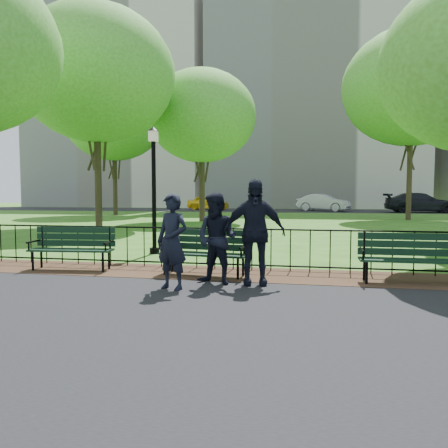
% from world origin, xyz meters
% --- Properties ---
extents(ground, '(120.00, 120.00, 0.00)m').
position_xyz_m(ground, '(0.00, 0.00, 0.00)').
color(ground, '#2E6019').
extents(asphalt_path, '(60.00, 9.20, 0.01)m').
position_xyz_m(asphalt_path, '(0.00, -3.40, 0.01)').
color(asphalt_path, black).
rests_on(asphalt_path, ground).
extents(dirt_strip, '(60.00, 1.60, 0.01)m').
position_xyz_m(dirt_strip, '(0.00, 1.50, 0.01)').
color(dirt_strip, '#382417').
rests_on(dirt_strip, ground).
extents(far_street, '(70.00, 9.00, 0.01)m').
position_xyz_m(far_street, '(0.00, 35.00, 0.01)').
color(far_street, black).
rests_on(far_street, ground).
extents(iron_fence, '(24.06, 0.06, 1.00)m').
position_xyz_m(iron_fence, '(0.00, 2.00, 0.50)').
color(iron_fence, black).
rests_on(iron_fence, ground).
extents(apartment_west, '(22.00, 15.00, 26.00)m').
position_xyz_m(apartment_west, '(-22.00, 48.00, 13.00)').
color(apartment_west, beige).
rests_on(apartment_west, ground).
extents(apartment_mid, '(24.00, 15.00, 30.00)m').
position_xyz_m(apartment_mid, '(2.00, 48.00, 15.00)').
color(apartment_mid, beige).
rests_on(apartment_mid, ground).
extents(park_bench_main, '(1.80, 0.75, 0.99)m').
position_xyz_m(park_bench_main, '(-0.47, 1.26, 0.59)').
color(park_bench_main, black).
rests_on(park_bench_main, ground).
extents(park_bench_left_a, '(1.79, 0.71, 0.99)m').
position_xyz_m(park_bench_left_a, '(-3.15, 1.37, 0.57)').
color(park_bench_left_a, black).
rests_on(park_bench_left_a, ground).
extents(park_bench_right_a, '(1.74, 0.55, 0.98)m').
position_xyz_m(park_bench_right_a, '(3.54, 1.25, 0.56)').
color(park_bench_right_a, black).
rests_on(park_bench_right_a, ground).
extents(lamppost, '(0.31, 0.31, 3.40)m').
position_xyz_m(lamppost, '(-2.34, 4.11, 1.85)').
color(lamppost, black).
rests_on(lamppost, ground).
extents(tree_mid_w, '(7.51, 7.51, 10.46)m').
position_xyz_m(tree_mid_w, '(-8.29, 12.51, 7.26)').
color(tree_mid_w, '#2D2116').
rests_on(tree_mid_w, ground).
extents(tree_far_c, '(6.32, 6.32, 8.80)m').
position_xyz_m(tree_far_c, '(-4.48, 17.92, 6.11)').
color(tree_far_c, '#2D2116').
rests_on(tree_far_c, ground).
extents(tree_far_e, '(8.35, 8.35, 11.63)m').
position_xyz_m(tree_far_e, '(7.74, 21.63, 8.08)').
color(tree_far_e, '#2D2116').
rests_on(tree_far_e, ground).
extents(tree_far_w, '(7.52, 7.52, 10.47)m').
position_xyz_m(tree_far_w, '(-12.71, 23.75, 7.27)').
color(tree_far_w, '#2D2116').
rests_on(tree_far_w, ground).
extents(person_left, '(0.68, 0.55, 1.61)m').
position_xyz_m(person_left, '(-0.48, -0.07, 0.82)').
color(person_left, black).
rests_on(person_left, asphalt_path).
extents(person_mid, '(0.88, 0.63, 1.62)m').
position_xyz_m(person_mid, '(0.17, 0.49, 0.82)').
color(person_mid, black).
rests_on(person_mid, asphalt_path).
extents(person_right, '(1.15, 0.63, 1.87)m').
position_xyz_m(person_right, '(0.82, 0.59, 0.94)').
color(person_right, black).
rests_on(person_right, asphalt_path).
extents(taxi, '(4.39, 2.52, 1.41)m').
position_xyz_m(taxi, '(-8.18, 35.04, 0.71)').
color(taxi, yellow).
rests_on(taxi, far_street).
extents(sedan_silver, '(5.05, 3.23, 1.57)m').
position_xyz_m(sedan_silver, '(2.96, 34.14, 0.80)').
color(sedan_silver, '#9EA1A5').
rests_on(sedan_silver, far_street).
extents(sedan_dark, '(5.91, 2.69, 1.68)m').
position_xyz_m(sedan_dark, '(10.96, 32.66, 0.85)').
color(sedan_dark, black).
rests_on(sedan_dark, far_street).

